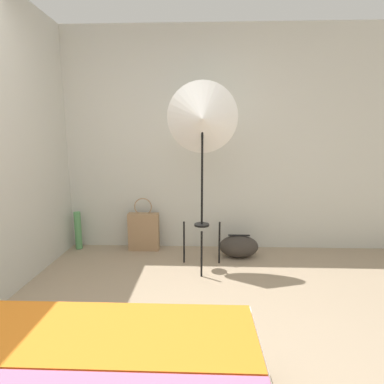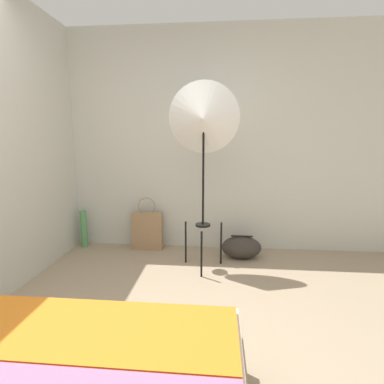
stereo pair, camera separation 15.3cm
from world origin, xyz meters
name	(u,v)px [view 1 (the left image)]	position (x,y,z in m)	size (l,w,h in m)	color
wall_back	(173,141)	(0.00, 2.30, 1.30)	(8.00, 0.05, 2.60)	beige
photo_umbrella	(202,120)	(0.35, 1.66, 1.51)	(0.71, 0.37, 1.89)	black
tote_bag	(144,231)	(-0.35, 2.13, 0.24)	(0.36, 0.11, 0.64)	#9E7A56
duffel_bag	(239,246)	(0.77, 1.94, 0.13)	(0.44, 0.25, 0.26)	#332D28
paper_roll	(78,230)	(-1.16, 2.14, 0.23)	(0.08, 0.08, 0.46)	#56995B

